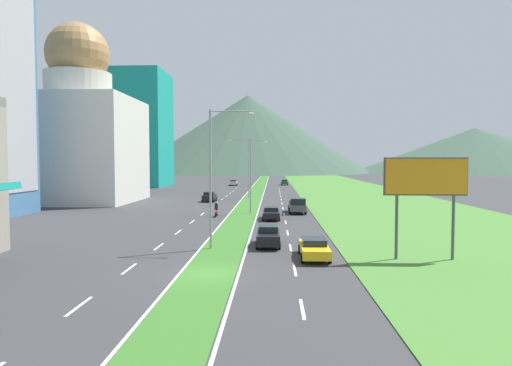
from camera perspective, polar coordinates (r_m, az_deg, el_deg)
ground_plane at (r=26.76m, az=-6.10°, el=-11.58°), size 600.00×600.00×0.00m
grass_median at (r=85.98m, az=-0.27°, el=-1.58°), size 3.20×240.00×0.06m
grass_verge_right at (r=87.52m, az=13.33°, el=-1.58°), size 24.00×240.00×0.06m
lane_dash_left_2 at (r=22.76m, az=-21.58°, el=-14.36°), size 0.16×2.80×0.01m
lane_dash_left_3 at (r=29.17m, az=-15.83°, el=-10.45°), size 0.16×2.80×0.01m
lane_dash_left_4 at (r=35.85m, az=-12.27°, el=-7.92°), size 0.16×2.80×0.01m
lane_dash_left_5 at (r=42.67m, az=-9.86°, el=-6.17°), size 0.16×2.80×0.01m
lane_dash_left_6 at (r=49.57m, az=-8.13°, el=-4.90°), size 0.16×2.80×0.01m
lane_dash_left_7 at (r=56.52m, az=-6.83°, el=-3.94°), size 0.16×2.80×0.01m
lane_dash_left_8 at (r=63.51m, az=-5.81°, el=-3.18°), size 0.16×2.80×0.01m
lane_dash_left_9 at (r=70.52m, az=-5.00°, el=-2.58°), size 0.16×2.80×0.01m
lane_dash_left_10 at (r=77.55m, az=-4.33°, el=-2.09°), size 0.16×2.80×0.01m
lane_dash_left_11 at (r=84.60m, az=-3.78°, el=-1.67°), size 0.16×2.80×0.01m
lane_dash_left_12 at (r=91.65m, az=-3.31°, el=-1.32°), size 0.16×2.80×0.01m
lane_dash_left_13 at (r=98.72m, az=-2.91°, el=-1.02°), size 0.16×2.80×0.01m
lane_dash_left_14 at (r=105.78m, az=-2.56°, el=-0.77°), size 0.16×2.80×0.01m
lane_dash_right_2 at (r=20.99m, az=5.92°, el=-15.66°), size 0.16×2.80×0.01m
lane_dash_right_3 at (r=27.81m, az=4.97°, el=-11.01°), size 0.16×2.80×0.01m
lane_dash_right_4 at (r=34.75m, az=4.41°, el=-8.20°), size 0.16×2.80×0.01m
lane_dash_right_5 at (r=41.75m, az=4.05°, el=-6.33°), size 0.16×2.80×0.01m
lane_dash_right_6 at (r=48.78m, az=3.79°, el=-5.00°), size 0.16×2.80×0.01m
lane_dash_right_7 at (r=55.83m, az=3.59°, el=-4.01°), size 0.16×2.80×0.01m
lane_dash_right_8 at (r=62.90m, az=3.44°, el=-3.23°), size 0.16×2.80×0.01m
lane_dash_right_9 at (r=69.97m, az=3.32°, el=-2.62°), size 0.16×2.80×0.01m
lane_dash_right_10 at (r=77.05m, az=3.23°, el=-2.11°), size 0.16×2.80×0.01m
lane_dash_right_11 at (r=84.14m, az=3.15°, el=-1.70°), size 0.16×2.80×0.01m
lane_dash_right_12 at (r=91.23m, az=3.08°, el=-1.34°), size 0.16×2.80×0.01m
lane_dash_right_13 at (r=98.32m, az=3.02°, el=-1.04°), size 0.16×2.80×0.01m
lane_dash_right_14 at (r=105.42m, az=2.97°, el=-0.78°), size 0.16×2.80×0.01m
edge_line_median_left at (r=86.08m, az=-1.44°, el=-1.59°), size 0.16×240.00×0.01m
edge_line_median_right at (r=85.92m, az=0.89°, el=-1.60°), size 0.16×240.00×0.01m
domed_building at (r=78.38m, az=-21.57°, el=6.02°), size 17.89×17.89×28.71m
midrise_colored at (r=121.80m, az=-15.23°, el=6.57°), size 16.96×16.96×29.57m
hill_far_left at (r=326.66m, az=-19.70°, el=4.86°), size 138.85×138.85×38.16m
hill_far_center at (r=264.20m, az=-1.06°, el=6.27°), size 141.63×141.63×44.94m
hill_far_right at (r=282.28m, az=26.07°, el=3.77°), size 134.33×134.33×25.25m
street_lamp_near at (r=33.56m, az=-5.24°, el=1.70°), size 3.36×0.33×10.47m
street_lamp_mid at (r=56.04m, az=-1.04°, el=1.60°), size 2.99×0.28×9.48m
street_lamp_far at (r=78.70m, az=-0.70°, el=2.32°), size 3.26×0.28×10.38m
billboard_roadside at (r=31.80m, az=20.79°, el=0.15°), size 5.53×0.28×6.89m
car_0 at (r=123.02m, az=3.64°, el=0.09°), size 1.89×4.03×1.47m
car_1 at (r=120.90m, az=-2.87°, el=0.06°), size 1.95×4.67×1.51m
car_2 at (r=73.66m, az=-5.94°, el=-1.72°), size 2.03×4.47×1.60m
car_3 at (r=51.04m, az=1.95°, el=-3.83°), size 1.96×4.77×1.41m
car_4 at (r=35.31m, az=1.58°, el=-6.70°), size 1.87×4.54×1.60m
car_5 at (r=31.19m, az=7.40°, el=-8.18°), size 1.98×4.78×1.34m
pickup_truck_0 at (r=57.27m, az=5.27°, el=-2.86°), size 2.18×5.40×2.00m
motorcycle_rider at (r=53.63m, az=-5.06°, el=-3.50°), size 0.36×2.00×1.80m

